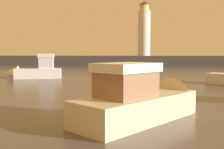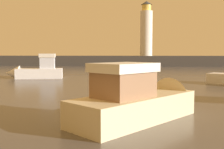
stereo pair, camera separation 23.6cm
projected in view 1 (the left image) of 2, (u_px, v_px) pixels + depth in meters
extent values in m
plane|color=#4C4742|center=(113.00, 78.00, 32.87)|extent=(220.00, 220.00, 0.00)
cube|color=#423F3D|center=(127.00, 61.00, 64.27)|extent=(91.09, 5.29, 2.40)
cylinder|color=silver|center=(144.00, 34.00, 63.33)|extent=(2.84, 2.84, 10.47)
cylinder|color=#F2CC59|center=(144.00, 8.00, 62.87)|extent=(2.13, 2.13, 1.47)
cone|color=#33383D|center=(144.00, 3.00, 62.78)|extent=(2.56, 2.56, 0.84)
cube|color=beige|center=(138.00, 108.00, 11.75)|extent=(5.64, 6.34, 1.12)
cone|color=beige|center=(181.00, 97.00, 14.39)|extent=(2.99, 2.96, 2.19)
cube|color=#8C6647|center=(126.00, 85.00, 11.11)|extent=(2.76, 2.87, 1.05)
cube|color=silver|center=(126.00, 67.00, 11.06)|extent=(3.04, 3.15, 0.37)
cube|color=white|center=(38.00, 73.00, 31.67)|extent=(5.58, 3.00, 1.17)
cone|color=white|center=(11.00, 73.00, 31.26)|extent=(1.98, 2.06, 1.72)
cube|color=silver|center=(46.00, 63.00, 31.70)|extent=(1.92, 1.73, 1.30)
cube|color=silver|center=(46.00, 56.00, 31.63)|extent=(2.11, 1.90, 0.45)
sphere|color=#EA5919|center=(176.00, 88.00, 19.11)|extent=(0.92, 0.92, 0.92)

